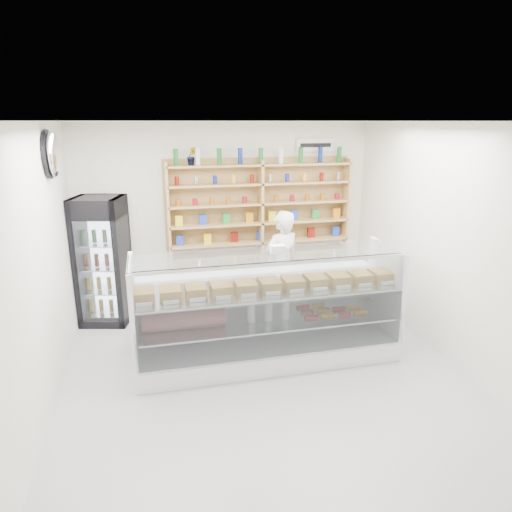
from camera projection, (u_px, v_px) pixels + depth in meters
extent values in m
plane|color=#B7B8BD|center=(268.00, 381.00, 5.12)|extent=(5.00, 5.00, 0.00)
plane|color=white|center=(270.00, 121.00, 4.33)|extent=(5.00, 5.00, 0.00)
plane|color=silver|center=(227.00, 216.00, 7.06)|extent=(4.50, 0.00, 4.50)
plane|color=silver|center=(393.00, 398.00, 2.39)|extent=(4.50, 0.00, 4.50)
plane|color=silver|center=(35.00, 279.00, 4.22)|extent=(0.00, 5.00, 5.00)
plane|color=silver|center=(458.00, 248.00, 5.23)|extent=(0.00, 5.00, 5.00)
cube|color=white|center=(267.00, 349.00, 5.57)|extent=(3.12, 0.88, 0.26)
cube|color=white|center=(259.00, 302.00, 5.83)|extent=(3.12, 0.05, 0.66)
cube|color=silver|center=(267.00, 319.00, 5.46)|extent=(2.99, 0.78, 0.02)
cube|color=silver|center=(267.00, 289.00, 5.35)|extent=(3.06, 0.81, 0.02)
cube|color=silver|center=(277.00, 311.00, 4.98)|extent=(3.06, 0.13, 1.09)
cube|color=silver|center=(269.00, 254.00, 5.18)|extent=(3.06, 0.62, 0.01)
imported|color=silver|center=(281.00, 266.00, 6.53)|extent=(0.69, 0.58, 1.61)
cube|color=black|center=(103.00, 261.00, 6.44)|extent=(0.79, 0.77, 1.82)
cube|color=#270537|center=(101.00, 211.00, 5.97)|extent=(0.63, 0.18, 0.25)
cube|color=silver|center=(108.00, 273.00, 6.20)|extent=(0.54, 0.14, 1.43)
cube|color=#A8884F|center=(168.00, 208.00, 6.65)|extent=(0.04, 0.28, 1.33)
cube|color=#A8884F|center=(261.00, 204.00, 6.97)|extent=(0.04, 0.28, 1.33)
cube|color=#A8884F|center=(346.00, 200.00, 7.28)|extent=(0.04, 0.28, 1.33)
cube|color=#A8884F|center=(261.00, 241.00, 7.13)|extent=(2.80, 0.28, 0.03)
cube|color=#A8884F|center=(261.00, 223.00, 7.05)|extent=(2.80, 0.28, 0.03)
cube|color=#A8884F|center=(261.00, 203.00, 6.96)|extent=(2.80, 0.28, 0.03)
cube|color=#A8884F|center=(261.00, 184.00, 6.88)|extent=(2.80, 0.28, 0.03)
cube|color=#A8884F|center=(261.00, 165.00, 6.80)|extent=(2.80, 0.28, 0.03)
imported|color=#1E6626|center=(192.00, 156.00, 6.53)|extent=(0.15, 0.12, 0.26)
ellipsoid|color=silver|center=(53.00, 154.00, 5.06)|extent=(0.15, 0.50, 0.50)
cube|color=white|center=(315.00, 145.00, 7.05)|extent=(0.62, 0.03, 0.20)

